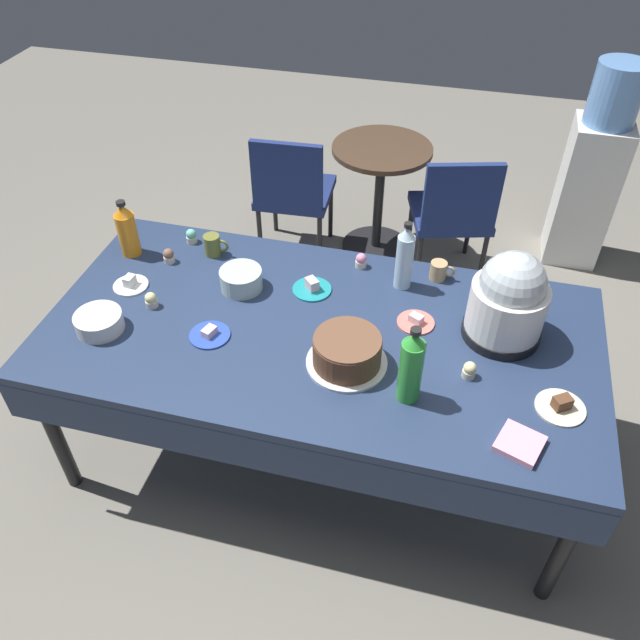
{
  "coord_description": "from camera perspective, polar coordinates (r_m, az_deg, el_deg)",
  "views": [
    {
      "loc": [
        0.47,
        -1.8,
        2.47
      ],
      "look_at": [
        0.0,
        0.0,
        0.8
      ],
      "focal_mm": 35.8,
      "sensor_mm": 36.0,
      "label": 1
    }
  ],
  "objects": [
    {
      "name": "dessert_plate_cream",
      "position": [
        2.39,
        20.72,
        -7.2
      ],
      "size": [
        0.17,
        0.17,
        0.05
      ],
      "color": "beige",
      "rests_on": "potluck_table"
    },
    {
      "name": "cupcake_lemon",
      "position": [
        2.39,
        13.21,
        -4.39
      ],
      "size": [
        0.05,
        0.05,
        0.07
      ],
      "color": "beige",
      "rests_on": "potluck_table"
    },
    {
      "name": "coffee_mug_tan",
      "position": [
        2.8,
        10.59,
        4.36
      ],
      "size": [
        0.11,
        0.07,
        0.08
      ],
      "color": "tan",
      "rests_on": "potluck_table"
    },
    {
      "name": "dessert_plate_white",
      "position": [
        2.85,
        -16.59,
        3.11
      ],
      "size": [
        0.15,
        0.15,
        0.05
      ],
      "color": "white",
      "rests_on": "potluck_table"
    },
    {
      "name": "ground",
      "position": [
        3.09,
        0.0,
        -11.13
      ],
      "size": [
        9.0,
        9.0,
        0.0
      ],
      "primitive_type": "plane",
      "color": "slate"
    },
    {
      "name": "paper_napkin_stack",
      "position": [
        2.24,
        17.42,
        -10.5
      ],
      "size": [
        0.18,
        0.18,
        0.02
      ],
      "primitive_type": "cube",
      "rotation": [
        0.0,
        0.0,
        -0.34
      ],
      "color": "pink",
      "rests_on": "potluck_table"
    },
    {
      "name": "cupcake_berry",
      "position": [
        2.94,
        -13.37,
        5.6
      ],
      "size": [
        0.05,
        0.05,
        0.07
      ],
      "color": "beige",
      "rests_on": "potluck_table"
    },
    {
      "name": "cupcake_mint",
      "position": [
        2.84,
        3.69,
        5.32
      ],
      "size": [
        0.05,
        0.05,
        0.07
      ],
      "color": "beige",
      "rests_on": "potluck_table"
    },
    {
      "name": "water_cooler",
      "position": [
        4.22,
        23.09,
        12.0
      ],
      "size": [
        0.32,
        0.32,
        1.24
      ],
      "color": "silver",
      "rests_on": "ground"
    },
    {
      "name": "soda_bottle_orange_juice",
      "position": [
        2.99,
        -16.87,
        7.71
      ],
      "size": [
        0.09,
        0.09,
        0.27
      ],
      "color": "orange",
      "rests_on": "potluck_table"
    },
    {
      "name": "glass_salad_bowl",
      "position": [
        2.72,
        -7.07,
        3.63
      ],
      "size": [
        0.18,
        0.18,
        0.09
      ],
      "primitive_type": "cylinder",
      "color": "#B2C6BC",
      "rests_on": "potluck_table"
    },
    {
      "name": "maroon_chair_right",
      "position": [
        3.8,
        11.85,
        9.57
      ],
      "size": [
        0.54,
        0.54,
        0.85
      ],
      "color": "navy",
      "rests_on": "ground"
    },
    {
      "name": "dessert_plate_cobalt",
      "position": [
        2.53,
        -9.84,
        -1.26
      ],
      "size": [
        0.16,
        0.16,
        0.04
      ],
      "color": "#2D4CB2",
      "rests_on": "potluck_table"
    },
    {
      "name": "potluck_table",
      "position": [
        2.57,
        0.0,
        -1.86
      ],
      "size": [
        2.2,
        1.1,
        0.75
      ],
      "color": "navy",
      "rests_on": "ground"
    },
    {
      "name": "ceramic_snack_bowl",
      "position": [
        2.66,
        -19.14,
        -0.17
      ],
      "size": [
        0.19,
        0.19,
        0.07
      ],
      "primitive_type": "cylinder",
      "color": "silver",
      "rests_on": "potluck_table"
    },
    {
      "name": "cupcake_vanilla",
      "position": [
        2.71,
        -14.86,
        1.72
      ],
      "size": [
        0.05,
        0.05,
        0.07
      ],
      "color": "beige",
      "rests_on": "potluck_table"
    },
    {
      "name": "soda_bottle_lime_soda",
      "position": [
        2.2,
        8.15,
        -4.14
      ],
      "size": [
        0.08,
        0.08,
        0.32
      ],
      "color": "green",
      "rests_on": "potluck_table"
    },
    {
      "name": "cupcake_cocoa",
      "position": [
        3.04,
        -11.43,
        7.36
      ],
      "size": [
        0.05,
        0.05,
        0.07
      ],
      "color": "beige",
      "rests_on": "potluck_table"
    },
    {
      "name": "dessert_plate_coral",
      "position": [
        2.58,
        8.56,
        -0.13
      ],
      "size": [
        0.15,
        0.15,
        0.04
      ],
      "color": "#E07266",
      "rests_on": "potluck_table"
    },
    {
      "name": "frosted_layer_cake",
      "position": [
        2.35,
        2.43,
        -2.86
      ],
      "size": [
        0.31,
        0.31,
        0.13
      ],
      "color": "silver",
      "rests_on": "potluck_table"
    },
    {
      "name": "round_cafe_table",
      "position": [
        4.02,
        5.39,
        12.34
      ],
      "size": [
        0.6,
        0.6,
        0.72
      ],
      "color": "#473323",
      "rests_on": "ground"
    },
    {
      "name": "slow_cooker",
      "position": [
        2.49,
        16.5,
        1.7
      ],
      "size": [
        0.3,
        0.3,
        0.38
      ],
      "color": "black",
      "rests_on": "potluck_table"
    },
    {
      "name": "cupcake_rose",
      "position": [
        2.84,
        14.81,
        3.87
      ],
      "size": [
        0.05,
        0.05,
        0.07
      ],
      "color": "beige",
      "rests_on": "potluck_table"
    },
    {
      "name": "coffee_mug_olive",
      "position": [
        2.94,
        -9.55,
        6.62
      ],
      "size": [
        0.12,
        0.07,
        0.1
      ],
      "color": "olive",
      "rests_on": "potluck_table"
    },
    {
      "name": "maroon_chair_left",
      "position": [
        3.93,
        -2.49,
        11.62
      ],
      "size": [
        0.47,
        0.47,
        0.85
      ],
      "color": "navy",
      "rests_on": "ground"
    },
    {
      "name": "dessert_plate_teal",
      "position": [
        2.71,
        -0.72,
        2.92
      ],
      "size": [
        0.17,
        0.17,
        0.06
      ],
      "color": "teal",
      "rests_on": "potluck_table"
    },
    {
      "name": "soda_bottle_water",
      "position": [
        2.68,
        7.58,
        5.57
      ],
      "size": [
        0.07,
        0.07,
        0.31
      ],
      "color": "silver",
      "rests_on": "potluck_table"
    }
  ]
}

